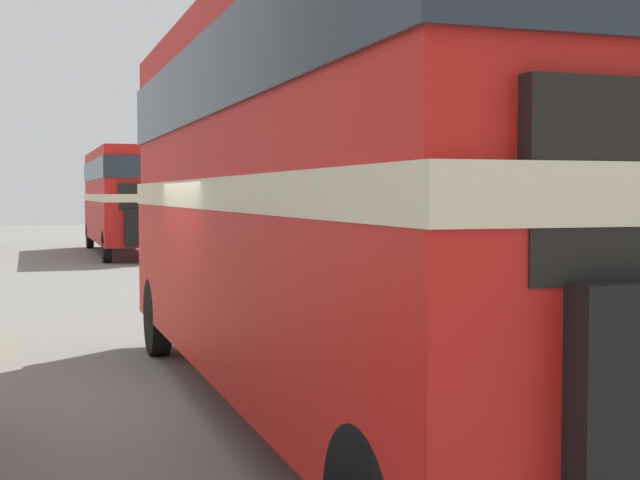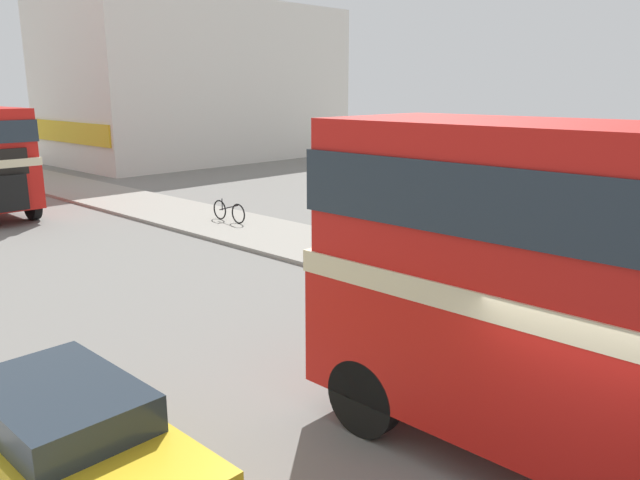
# 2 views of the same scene
# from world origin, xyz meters

# --- Properties ---
(car_parked_mid) EXTENTS (1.66, 4.25, 1.46)m
(car_parked_mid) POSITION_xyz_m (-3.88, 4.53, 0.76)
(car_parked_mid) COLOR gold
(car_parked_mid) RESTS_ON ground_plane
(pedestrian_walking) EXTENTS (0.36, 0.36, 1.78)m
(pedestrian_walking) POSITION_xyz_m (7.55, 10.26, 1.13)
(pedestrian_walking) COLOR #282833
(pedestrian_walking) RESTS_ON sidewalk_right
(bicycle_on_pavement) EXTENTS (0.05, 1.76, 0.78)m
(bicycle_on_pavement) POSITION_xyz_m (6.94, 15.30, 0.48)
(bicycle_on_pavement) COLOR black
(bicycle_on_pavement) RESTS_ON sidewalk_right
(shop_building_block) EXTENTS (18.89, 10.43, 10.08)m
(shop_building_block) POSITION_xyz_m (19.35, 34.00, 5.04)
(shop_building_block) COLOR silver
(shop_building_block) RESTS_ON ground_plane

